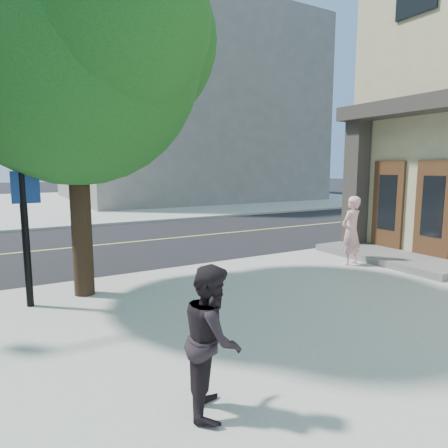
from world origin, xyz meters
TOP-DOWN VIEW (x-y plane):
  - ground at (0.00, 0.00)m, footprint 140.00×140.00m
  - road_ew at (0.00, 4.50)m, footprint 140.00×9.00m
  - sidewalk_ne at (13.50, 21.50)m, footprint 29.00×25.00m
  - filler_ne at (14.00, 22.00)m, footprint 18.00×16.00m
  - man_on_phone at (7.92, -2.00)m, footprint 0.71×0.53m
  - pedestrian at (1.83, -5.73)m, footprint 0.87×0.94m
  - street_tree at (1.55, -1.08)m, footprint 5.96×5.42m

SIDE VIEW (x-z plane):
  - ground at x=0.00m, z-range 0.00..0.00m
  - road_ew at x=0.00m, z-range 0.00..0.01m
  - sidewalk_ne at x=13.50m, z-range 0.00..0.12m
  - pedestrian at x=1.83m, z-range 0.12..1.67m
  - man_on_phone at x=7.92m, z-range 0.12..1.91m
  - street_tree at x=1.55m, z-range 1.27..9.18m
  - filler_ne at x=14.00m, z-range 0.12..14.12m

